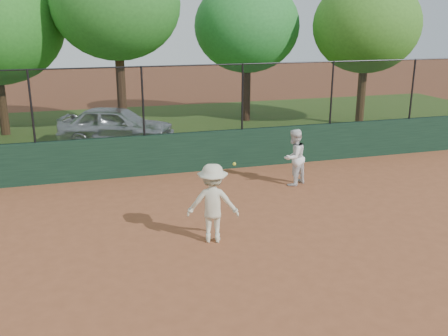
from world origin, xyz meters
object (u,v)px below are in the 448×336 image
object	(u,v)px
player_main	(213,203)
tree_4	(367,26)
tree_3	(247,26)
tree_2	(116,4)
parked_car	(117,125)
player_second	(294,157)

from	to	relation	value
player_main	tree_4	world-z (taller)	tree_4
player_main	tree_3	xyz separation A→B (m)	(4.82, 11.95, 3.30)
tree_2	player_main	bearing A→B (deg)	-85.56
player_main	tree_2	distance (m)	11.40
parked_car	player_second	xyz separation A→B (m)	(4.33, -6.10, 0.08)
parked_car	tree_3	distance (m)	7.52
parked_car	player_main	world-z (taller)	player_main
parked_car	player_second	size ratio (longest dim) A/B	2.65
player_second	tree_2	size ratio (longest dim) A/B	0.22
parked_car	tree_3	world-z (taller)	tree_3
player_main	player_second	bearing A→B (deg)	43.10
tree_2	tree_4	world-z (taller)	tree_2
tree_2	tree_4	bearing A→B (deg)	-5.88
player_main	tree_4	bearing A→B (deg)	46.07
tree_2	parked_car	bearing A→B (deg)	-103.67
tree_3	player_main	bearing A→B (deg)	-111.96
parked_car	tree_4	distance (m)	10.99
player_main	tree_3	world-z (taller)	tree_3
parked_car	tree_4	world-z (taller)	tree_4
player_second	tree_2	world-z (taller)	tree_2
tree_2	tree_3	world-z (taller)	tree_2
parked_car	player_main	distance (m)	9.10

